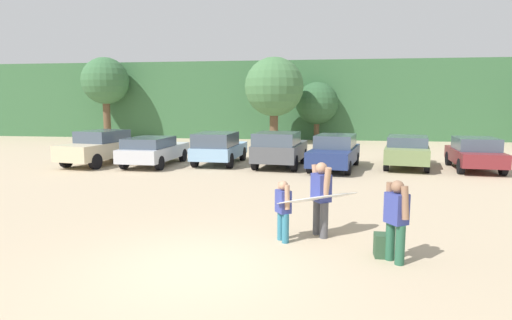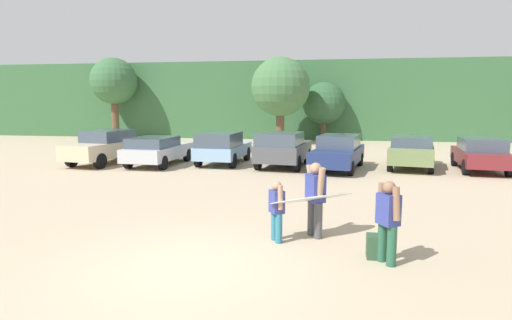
{
  "view_description": "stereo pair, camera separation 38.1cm",
  "coord_description": "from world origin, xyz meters",
  "px_view_note": "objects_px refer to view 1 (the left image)",
  "views": [
    {
      "loc": [
        2.17,
        -7.14,
        2.97
      ],
      "look_at": [
        0.11,
        6.76,
        1.07
      ],
      "focal_mm": 30.27,
      "sensor_mm": 36.0,
      "label": 1
    },
    {
      "loc": [
        2.54,
        -7.07,
        2.97
      ],
      "look_at": [
        0.11,
        6.76,
        1.07
      ],
      "focal_mm": 30.27,
      "sensor_mm": 36.0,
      "label": 2
    }
  ],
  "objects_px": {
    "parked_car_olive_green": "(407,150)",
    "backpack_dropped": "(381,245)",
    "parked_car_silver": "(154,150)",
    "person_adult": "(321,195)",
    "parked_car_champagne": "(103,147)",
    "parked_car_navy": "(335,152)",
    "surfboard_white": "(319,198)",
    "parked_car_maroon": "(475,153)",
    "person_child": "(283,207)",
    "parked_car_dark_gray": "(280,148)",
    "parked_car_sky_blue": "(219,147)",
    "person_companion": "(396,216)"
  },
  "relations": [
    {
      "from": "parked_car_silver",
      "to": "parked_car_navy",
      "type": "bearing_deg",
      "value": -85.82
    },
    {
      "from": "person_adult",
      "to": "parked_car_navy",
      "type": "bearing_deg",
      "value": -125.42
    },
    {
      "from": "parked_car_navy",
      "to": "surfboard_white",
      "type": "bearing_deg",
      "value": -173.19
    },
    {
      "from": "parked_car_olive_green",
      "to": "person_adult",
      "type": "relative_size",
      "value": 2.77
    },
    {
      "from": "person_companion",
      "to": "parked_car_dark_gray",
      "type": "bearing_deg",
      "value": -106.1
    },
    {
      "from": "parked_car_sky_blue",
      "to": "parked_car_champagne",
      "type": "bearing_deg",
      "value": 98.9
    },
    {
      "from": "person_child",
      "to": "person_companion",
      "type": "relative_size",
      "value": 0.85
    },
    {
      "from": "parked_car_sky_blue",
      "to": "person_adult",
      "type": "distance_m",
      "value": 11.57
    },
    {
      "from": "parked_car_dark_gray",
      "to": "person_adult",
      "type": "xyz_separation_m",
      "value": [
        1.86,
        -10.08,
        0.07
      ]
    },
    {
      "from": "parked_car_maroon",
      "to": "parked_car_champagne",
      "type": "bearing_deg",
      "value": 97.04
    },
    {
      "from": "parked_car_navy",
      "to": "person_adult",
      "type": "height_order",
      "value": "person_adult"
    },
    {
      "from": "parked_car_sky_blue",
      "to": "parked_car_dark_gray",
      "type": "relative_size",
      "value": 0.99
    },
    {
      "from": "parked_car_navy",
      "to": "parked_car_olive_green",
      "type": "distance_m",
      "value": 3.41
    },
    {
      "from": "person_child",
      "to": "surfboard_white",
      "type": "xyz_separation_m",
      "value": [
        0.75,
        0.41,
        0.14
      ]
    },
    {
      "from": "parked_car_champagne",
      "to": "parked_car_silver",
      "type": "distance_m",
      "value": 2.64
    },
    {
      "from": "surfboard_white",
      "to": "parked_car_navy",
      "type": "bearing_deg",
      "value": -131.06
    },
    {
      "from": "parked_car_champagne",
      "to": "parked_car_sky_blue",
      "type": "xyz_separation_m",
      "value": [
        5.56,
        0.61,
        -0.01
      ]
    },
    {
      "from": "person_child",
      "to": "backpack_dropped",
      "type": "distance_m",
      "value": 2.11
    },
    {
      "from": "surfboard_white",
      "to": "parked_car_dark_gray",
      "type": "bearing_deg",
      "value": -117.12
    },
    {
      "from": "backpack_dropped",
      "to": "parked_car_navy",
      "type": "bearing_deg",
      "value": 92.73
    },
    {
      "from": "person_companion",
      "to": "backpack_dropped",
      "type": "distance_m",
      "value": 0.74
    },
    {
      "from": "parked_car_champagne",
      "to": "backpack_dropped",
      "type": "relative_size",
      "value": 11.02
    },
    {
      "from": "parked_car_maroon",
      "to": "backpack_dropped",
      "type": "bearing_deg",
      "value": 159.78
    },
    {
      "from": "parked_car_navy",
      "to": "parked_car_maroon",
      "type": "bearing_deg",
      "value": -74.62
    },
    {
      "from": "parked_car_champagne",
      "to": "backpack_dropped",
      "type": "distance_m",
      "value": 15.97
    },
    {
      "from": "surfboard_white",
      "to": "backpack_dropped",
      "type": "relative_size",
      "value": 4.62
    },
    {
      "from": "parked_car_olive_green",
      "to": "person_child",
      "type": "distance_m",
      "value": 12.3
    },
    {
      "from": "parked_car_sky_blue",
      "to": "person_companion",
      "type": "xyz_separation_m",
      "value": [
        6.19,
        -11.91,
        0.05
      ]
    },
    {
      "from": "parked_car_dark_gray",
      "to": "backpack_dropped",
      "type": "relative_size",
      "value": 9.15
    },
    {
      "from": "parked_car_sky_blue",
      "to": "parked_car_silver",
      "type": "bearing_deg",
      "value": 107.76
    },
    {
      "from": "person_adult",
      "to": "person_companion",
      "type": "distance_m",
      "value": 1.96
    },
    {
      "from": "parked_car_sky_blue",
      "to": "person_child",
      "type": "height_order",
      "value": "parked_car_sky_blue"
    },
    {
      "from": "parked_car_maroon",
      "to": "surfboard_white",
      "type": "height_order",
      "value": "parked_car_maroon"
    },
    {
      "from": "parked_car_olive_green",
      "to": "parked_car_maroon",
      "type": "xyz_separation_m",
      "value": [
        2.76,
        -0.44,
        -0.02
      ]
    },
    {
      "from": "parked_car_sky_blue",
      "to": "parked_car_navy",
      "type": "xyz_separation_m",
      "value": [
        5.44,
        -0.57,
        -0.05
      ]
    },
    {
      "from": "parked_car_olive_green",
      "to": "backpack_dropped",
      "type": "bearing_deg",
      "value": 178.29
    },
    {
      "from": "parked_car_silver",
      "to": "person_adult",
      "type": "xyz_separation_m",
      "value": [
        7.75,
        -9.72,
        0.2
      ]
    },
    {
      "from": "parked_car_champagne",
      "to": "person_child",
      "type": "distance_m",
      "value": 14.13
    },
    {
      "from": "person_adult",
      "to": "backpack_dropped",
      "type": "bearing_deg",
      "value": 103.7
    },
    {
      "from": "parked_car_champagne",
      "to": "surfboard_white",
      "type": "xyz_separation_m",
      "value": [
        10.33,
        -9.98,
        0.04
      ]
    },
    {
      "from": "person_adult",
      "to": "parked_car_maroon",
      "type": "bearing_deg",
      "value": -154.33
    },
    {
      "from": "parked_car_sky_blue",
      "to": "backpack_dropped",
      "type": "bearing_deg",
      "value": -150.29
    },
    {
      "from": "parked_car_dark_gray",
      "to": "person_child",
      "type": "bearing_deg",
      "value": -167.96
    },
    {
      "from": "parked_car_champagne",
      "to": "person_adult",
      "type": "relative_size",
      "value": 2.99
    },
    {
      "from": "parked_car_champagne",
      "to": "parked_car_olive_green",
      "type": "height_order",
      "value": "parked_car_champagne"
    },
    {
      "from": "parked_car_silver",
      "to": "parked_car_olive_green",
      "type": "bearing_deg",
      "value": -81.62
    },
    {
      "from": "parked_car_silver",
      "to": "surfboard_white",
      "type": "distance_m",
      "value": 12.47
    },
    {
      "from": "person_child",
      "to": "backpack_dropped",
      "type": "height_order",
      "value": "person_child"
    },
    {
      "from": "parked_car_champagne",
      "to": "person_companion",
      "type": "xyz_separation_m",
      "value": [
        11.75,
        -11.3,
        0.04
      ]
    },
    {
      "from": "parked_car_olive_green",
      "to": "parked_car_maroon",
      "type": "relative_size",
      "value": 1.13
    }
  ]
}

